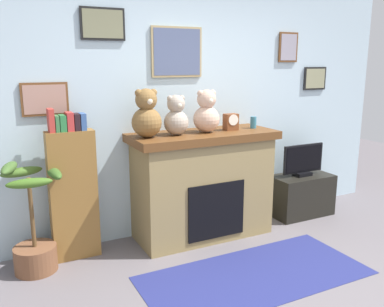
% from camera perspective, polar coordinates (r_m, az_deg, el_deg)
% --- Properties ---
extents(back_wall, '(5.20, 0.15, 2.60)m').
position_cam_1_polar(back_wall, '(4.42, -0.62, 6.22)').
color(back_wall, silver).
rests_on(back_wall, ground_plane).
extents(fireplace, '(1.50, 0.64, 1.11)m').
position_cam_1_polar(fireplace, '(4.26, 1.46, -4.28)').
color(fireplace, olive).
rests_on(fireplace, ground_plane).
extents(bookshelf, '(0.42, 0.16, 1.41)m').
position_cam_1_polar(bookshelf, '(3.91, -16.22, -4.98)').
color(bookshelf, brown).
rests_on(bookshelf, ground_plane).
extents(potted_plant, '(0.51, 0.44, 0.98)m').
position_cam_1_polar(potted_plant, '(3.87, -21.13, -10.58)').
color(potted_plant, brown).
rests_on(potted_plant, ground_plane).
extents(tv_stand, '(0.74, 0.40, 0.49)m').
position_cam_1_polar(tv_stand, '(5.09, 14.90, -5.60)').
color(tv_stand, black).
rests_on(tv_stand, ground_plane).
extents(television, '(0.55, 0.14, 0.37)m').
position_cam_1_polar(television, '(4.98, 15.18, -0.99)').
color(television, black).
rests_on(television, tv_stand).
extents(area_rug, '(1.98, 0.91, 0.01)m').
position_cam_1_polar(area_rug, '(3.72, 8.75, -16.37)').
color(area_rug, navy).
rests_on(area_rug, ground_plane).
extents(candle_jar, '(0.06, 0.06, 0.12)m').
position_cam_1_polar(candle_jar, '(4.43, 8.52, 4.30)').
color(candle_jar, teal).
rests_on(candle_jar, fireplace).
extents(mantel_clock, '(0.14, 0.10, 0.17)m').
position_cam_1_polar(mantel_clock, '(4.27, 5.42, 4.40)').
color(mantel_clock, brown).
rests_on(mantel_clock, fireplace).
extents(teddy_bear_grey, '(0.28, 0.28, 0.46)m').
position_cam_1_polar(teddy_bear_grey, '(3.84, -6.33, 5.26)').
color(teddy_bear_grey, brown).
rests_on(teddy_bear_grey, fireplace).
extents(teddy_bear_cream, '(0.24, 0.24, 0.39)m').
position_cam_1_polar(teddy_bear_cream, '(3.96, -2.22, 5.10)').
color(teddy_bear_cream, '#A69887').
rests_on(teddy_bear_cream, fireplace).
extents(teddy_bear_brown, '(0.27, 0.27, 0.43)m').
position_cam_1_polar(teddy_bear_brown, '(4.11, 2.02, 5.62)').
color(teddy_bear_brown, '#CDA68D').
rests_on(teddy_bear_brown, fireplace).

